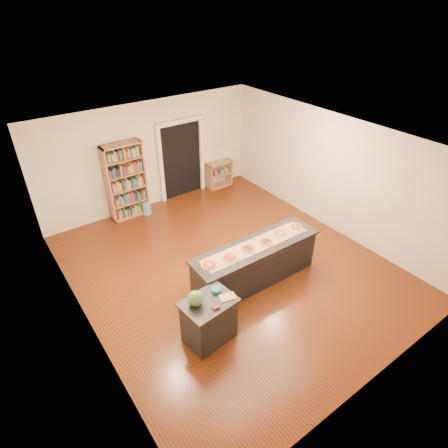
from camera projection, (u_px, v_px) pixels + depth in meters
room at (230, 211)px, 7.36m from camera, size 6.00×7.00×2.80m
doorway at (181, 155)px, 10.27m from camera, size 1.40×0.09×2.21m
kitchen_island at (255, 263)px, 7.50m from camera, size 2.73×0.74×0.90m
side_counter at (209, 320)px, 6.25m from camera, size 0.87×0.64×0.86m
bookshelf at (126, 181)px, 9.41m from camera, size 0.99×0.35×1.98m
low_shelf at (219, 174)px, 11.15m from camera, size 0.77×0.33×0.77m
waste_bin at (147, 208)px, 9.92m from camera, size 0.22×0.22×0.32m
kraft_paper at (256, 245)px, 7.26m from camera, size 2.37×0.45×0.00m
watermelon at (195, 298)px, 5.91m from camera, size 0.25×0.25×0.25m
cutting_board at (228, 297)px, 6.10m from camera, size 0.30×0.23×0.02m
package_red at (216, 307)px, 5.89m from camera, size 0.12×0.09×0.04m
package_teal at (216, 290)px, 6.21m from camera, size 0.17×0.17×0.06m
pizza_a at (209, 265)px, 6.73m from camera, size 0.30×0.30×0.02m
pizza_b at (230, 257)px, 6.91m from camera, size 0.31×0.31×0.02m
pizza_c at (248, 249)px, 7.13m from camera, size 0.29×0.29×0.02m
pizza_d at (266, 242)px, 7.33m from camera, size 0.29×0.29×0.02m
pizza_e at (281, 233)px, 7.58m from camera, size 0.29×0.29×0.02m
pizza_f at (296, 227)px, 7.79m from camera, size 0.27×0.27×0.02m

